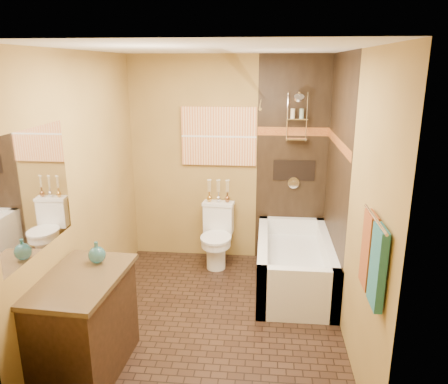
# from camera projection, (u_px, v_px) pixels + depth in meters

# --- Properties ---
(floor) EXTENTS (3.00, 3.00, 0.00)m
(floor) POSITION_uv_depth(u_px,v_px,m) (214.00, 319.00, 4.24)
(floor) COLOR black
(floor) RESTS_ON ground
(wall_left) EXTENTS (0.02, 3.00, 2.50)m
(wall_left) POSITION_uv_depth(u_px,v_px,m) (84.00, 192.00, 4.00)
(wall_left) COLOR #AA8741
(wall_left) RESTS_ON floor
(wall_right) EXTENTS (0.02, 3.00, 2.50)m
(wall_right) POSITION_uv_depth(u_px,v_px,m) (351.00, 200.00, 3.78)
(wall_right) COLOR #AA8741
(wall_right) RESTS_ON floor
(wall_back) EXTENTS (2.40, 0.02, 2.50)m
(wall_back) POSITION_uv_depth(u_px,v_px,m) (228.00, 161.00, 5.32)
(wall_back) COLOR #AA8741
(wall_back) RESTS_ON floor
(wall_front) EXTENTS (2.40, 0.02, 2.50)m
(wall_front) POSITION_uv_depth(u_px,v_px,m) (181.00, 272.00, 2.46)
(wall_front) COLOR #AA8741
(wall_front) RESTS_ON floor
(ceiling) EXTENTS (3.00, 3.00, 0.00)m
(ceiling) POSITION_uv_depth(u_px,v_px,m) (212.00, 49.00, 3.54)
(ceiling) COLOR silver
(ceiling) RESTS_ON wall_back
(alcove_tile_back) EXTENTS (0.85, 0.01, 2.50)m
(alcove_tile_back) POSITION_uv_depth(u_px,v_px,m) (292.00, 162.00, 5.24)
(alcove_tile_back) COLOR black
(alcove_tile_back) RESTS_ON wall_back
(alcove_tile_right) EXTENTS (0.01, 1.50, 2.50)m
(alcove_tile_right) POSITION_uv_depth(u_px,v_px,m) (336.00, 178.00, 4.50)
(alcove_tile_right) COLOR black
(alcove_tile_right) RESTS_ON wall_right
(mosaic_band_back) EXTENTS (0.85, 0.01, 0.10)m
(mosaic_band_back) POSITION_uv_depth(u_px,v_px,m) (294.00, 132.00, 5.13)
(mosaic_band_back) COLOR brown
(mosaic_band_back) RESTS_ON alcove_tile_back
(mosaic_band_right) EXTENTS (0.01, 1.50, 0.10)m
(mosaic_band_right) POSITION_uv_depth(u_px,v_px,m) (338.00, 143.00, 4.39)
(mosaic_band_right) COLOR brown
(mosaic_band_right) RESTS_ON alcove_tile_right
(alcove_niche) EXTENTS (0.50, 0.01, 0.25)m
(alcove_niche) POSITION_uv_depth(u_px,v_px,m) (294.00, 170.00, 5.26)
(alcove_niche) COLOR black
(alcove_niche) RESTS_ON alcove_tile_back
(shower_fixtures) EXTENTS (0.24, 0.33, 1.16)m
(shower_fixtures) POSITION_uv_depth(u_px,v_px,m) (297.00, 129.00, 5.02)
(shower_fixtures) COLOR silver
(shower_fixtures) RESTS_ON floor
(curtain_rod) EXTENTS (0.03, 1.55, 0.03)m
(curtain_rod) POSITION_uv_depth(u_px,v_px,m) (262.00, 102.00, 4.35)
(curtain_rod) COLOR silver
(curtain_rod) RESTS_ON wall_back
(towel_bar) EXTENTS (0.02, 0.55, 0.02)m
(towel_bar) POSITION_uv_depth(u_px,v_px,m) (375.00, 219.00, 2.72)
(towel_bar) COLOR silver
(towel_bar) RESTS_ON wall_right
(towel_teal) EXTENTS (0.05, 0.22, 0.52)m
(towel_teal) POSITION_uv_depth(u_px,v_px,m) (378.00, 267.00, 2.67)
(towel_teal) COLOR #1F606A
(towel_teal) RESTS_ON towel_bar
(towel_rust) EXTENTS (0.05, 0.22, 0.52)m
(towel_rust) POSITION_uv_depth(u_px,v_px,m) (369.00, 250.00, 2.92)
(towel_rust) COLOR brown
(towel_rust) RESTS_ON towel_bar
(sunset_painting) EXTENTS (0.90, 0.04, 0.70)m
(sunset_painting) POSITION_uv_depth(u_px,v_px,m) (219.00, 136.00, 5.23)
(sunset_painting) COLOR #D46532
(sunset_painting) RESTS_ON wall_back
(vanity_mirror) EXTENTS (0.01, 1.00, 0.90)m
(vanity_mirror) POSITION_uv_depth(u_px,v_px,m) (35.00, 191.00, 3.13)
(vanity_mirror) COLOR white
(vanity_mirror) RESTS_ON wall_left
(bathtub) EXTENTS (0.80, 1.50, 0.55)m
(bathtub) POSITION_uv_depth(u_px,v_px,m) (294.00, 267.00, 4.82)
(bathtub) COLOR white
(bathtub) RESTS_ON floor
(toilet) EXTENTS (0.40, 0.58, 0.75)m
(toilet) POSITION_uv_depth(u_px,v_px,m) (217.00, 235.00, 5.31)
(toilet) COLOR white
(toilet) RESTS_ON floor
(vanity) EXTENTS (0.63, 0.97, 0.83)m
(vanity) POSITION_uv_depth(u_px,v_px,m) (84.00, 325.00, 3.41)
(vanity) COLOR black
(vanity) RESTS_ON floor
(teal_bottle) EXTENTS (0.14, 0.14, 0.22)m
(teal_bottle) POSITION_uv_depth(u_px,v_px,m) (97.00, 253.00, 3.50)
(teal_bottle) COLOR #215D65
(teal_bottle) RESTS_ON vanity
(bud_vases) EXTENTS (0.28, 0.06, 0.28)m
(bud_vases) POSITION_uv_depth(u_px,v_px,m) (218.00, 190.00, 5.33)
(bud_vases) COLOR gold
(bud_vases) RESTS_ON toilet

